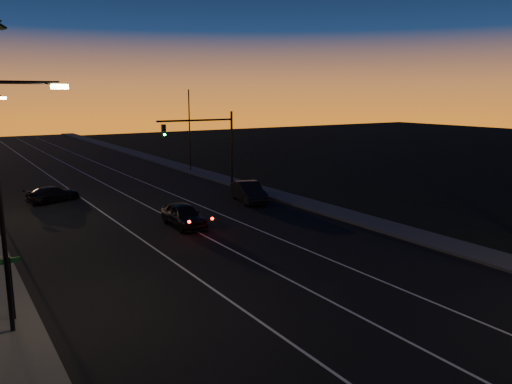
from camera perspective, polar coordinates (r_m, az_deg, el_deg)
road at (r=32.38m, az=-8.55°, el=-4.16°), size 20.00×170.00×0.01m
sidewalk_right at (r=38.13m, az=7.00°, el=-1.68°), size 2.40×170.00×0.16m
lane_stripe_left at (r=31.33m, az=-13.58°, el=-4.85°), size 0.12×160.00×0.01m
lane_stripe_mid at (r=32.57m, az=-7.74°, el=-4.02°), size 0.12×160.00×0.01m
lane_stripe_right at (r=34.12m, az=-2.40°, el=-3.23°), size 0.12×160.00×0.01m
streetlight_left_near at (r=18.97m, az=-26.44°, el=0.42°), size 2.55×0.26×9.00m
street_sign at (r=20.84m, az=-26.15°, el=-9.13°), size 0.70×0.06×2.60m
signal_mast at (r=43.50m, az=-5.51°, el=6.20°), size 7.10×0.41×7.00m
far_pole_right at (r=55.97m, az=-7.60°, el=6.94°), size 0.14×0.14×9.00m
lead_car at (r=32.67m, az=-8.26°, el=-2.63°), size 1.91×5.02×1.52m
right_car at (r=39.76m, az=-0.85°, el=0.01°), size 2.72×5.12×1.60m
cross_car at (r=42.98m, az=-22.15°, el=-0.22°), size 4.64×3.25×1.25m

